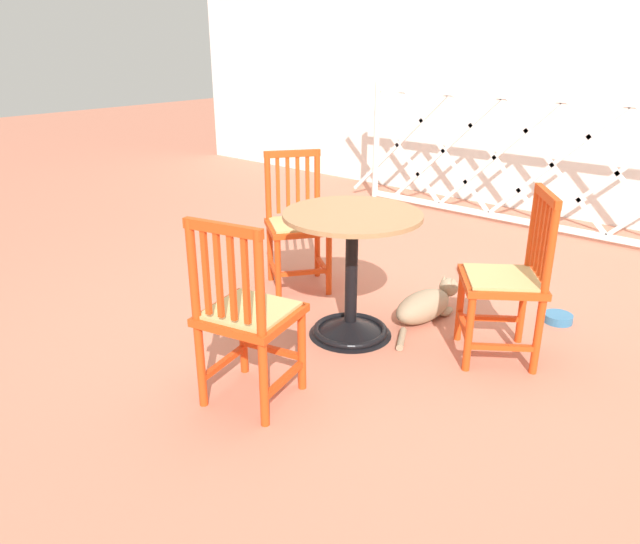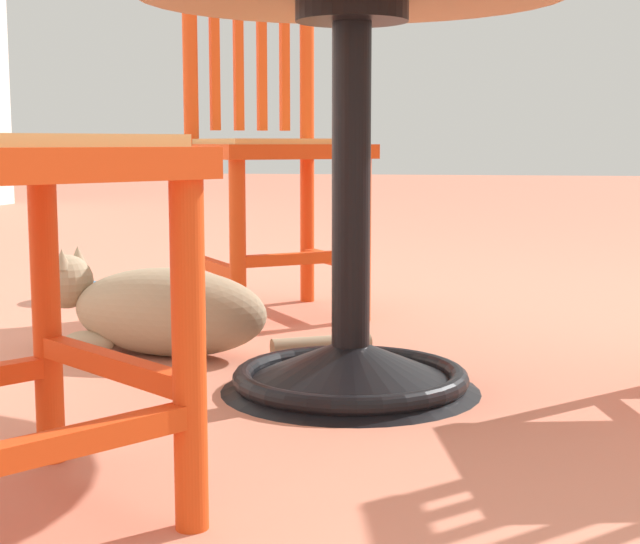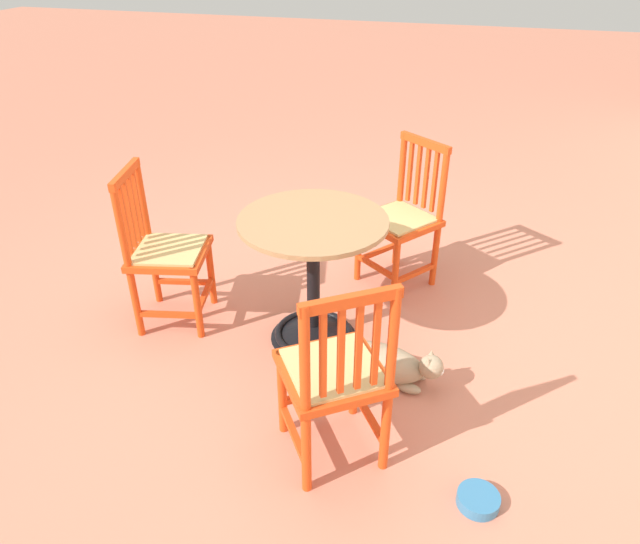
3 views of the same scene
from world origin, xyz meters
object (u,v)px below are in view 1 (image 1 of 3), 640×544
at_px(orange_chair_by_planter, 297,225).
at_px(tabby_cat, 427,305).
at_px(orange_chair_near_fence, 507,281).
at_px(pet_water_bowl, 558,318).
at_px(cafe_table, 351,289).
at_px(orange_chair_tucked_in, 247,317).

height_order(orange_chair_by_planter, tabby_cat, orange_chair_by_planter).
relative_size(orange_chair_near_fence, tabby_cat, 1.23).
relative_size(orange_chair_near_fence, orange_chair_by_planter, 1.00).
bearing_deg(pet_water_bowl, tabby_cat, -142.52).
xyz_separation_m(orange_chair_by_planter, tabby_cat, (0.96, 0.11, -0.34)).
xyz_separation_m(tabby_cat, pet_water_bowl, (0.63, 0.48, -0.07)).
bearing_deg(cafe_table, tabby_cat, 63.29).
distance_m(orange_chair_near_fence, tabby_cat, 0.65).
xyz_separation_m(orange_chair_near_fence, tabby_cat, (-0.53, 0.14, -0.34)).
relative_size(cafe_table, orange_chair_tucked_in, 0.83).
distance_m(orange_chair_by_planter, pet_water_bowl, 1.75).
relative_size(orange_chair_tucked_in, tabby_cat, 1.23).
relative_size(orange_chair_near_fence, pet_water_bowl, 5.36).
bearing_deg(orange_chair_by_planter, cafe_table, -25.54).
distance_m(cafe_table, tabby_cat, 0.55).
relative_size(cafe_table, pet_water_bowl, 4.47).
bearing_deg(orange_chair_tucked_in, orange_chair_by_planter, 123.32).
distance_m(orange_chair_tucked_in, tabby_cat, 1.36).
height_order(orange_chair_tucked_in, pet_water_bowl, orange_chair_tucked_in).
height_order(orange_chair_tucked_in, orange_chair_near_fence, same).
bearing_deg(orange_chair_tucked_in, cafe_table, 93.56).
distance_m(cafe_table, pet_water_bowl, 1.30).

